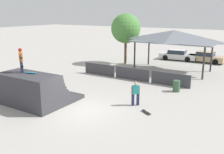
# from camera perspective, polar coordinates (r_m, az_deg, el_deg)

# --- Properties ---
(ground_plane) EXTENTS (160.00, 160.00, 0.00)m
(ground_plane) POSITION_cam_1_polar(r_m,az_deg,el_deg) (15.30, -6.86, -7.56)
(ground_plane) COLOR #ADA8A0
(quarter_pipe_ramp) EXTENTS (4.06, 3.90, 2.03)m
(quarter_pipe_ramp) POSITION_cam_1_polar(r_m,az_deg,el_deg) (16.73, -17.37, -2.99)
(quarter_pipe_ramp) COLOR #38383D
(quarter_pipe_ramp) RESTS_ON ground
(skater_on_deck) EXTENTS (0.62, 0.50, 1.56)m
(skater_on_deck) POSITION_cam_1_polar(r_m,az_deg,el_deg) (16.67, -20.11, 3.98)
(skater_on_deck) COLOR #1E2347
(skater_on_deck) RESTS_ON quarter_pipe_ramp
(skateboard_on_deck) EXTENTS (0.81, 0.36, 0.09)m
(skateboard_on_deck) POSITION_cam_1_polar(r_m,az_deg,el_deg) (16.36, -18.05, 0.97)
(skateboard_on_deck) COLOR red
(skateboard_on_deck) RESTS_ON quarter_pipe_ramp
(bystander_walking) EXTENTS (0.51, 0.52, 1.56)m
(bystander_walking) POSITION_cam_1_polar(r_m,az_deg,el_deg) (15.75, 5.41, -3.51)
(bystander_walking) COLOR #1E2347
(bystander_walking) RESTS_ON ground
(skateboard_on_ground) EXTENTS (0.75, 0.57, 0.09)m
(skateboard_on_ground) POSITION_cam_1_polar(r_m,az_deg,el_deg) (14.93, 7.76, -7.93)
(skateboard_on_ground) COLOR green
(skateboard_on_ground) RESTS_ON ground
(barrier_fence) EXTENTS (10.12, 0.12, 1.05)m
(barrier_fence) POSITION_cam_1_polar(r_m,az_deg,el_deg) (21.81, 4.63, 0.70)
(barrier_fence) COLOR #3D3D42
(barrier_fence) RESTS_ON ground
(pavilion_shelter) EXTENTS (7.86, 4.18, 4.07)m
(pavilion_shelter) POSITION_cam_1_polar(r_m,az_deg,el_deg) (25.34, 13.98, 9.01)
(pavilion_shelter) COLOR #2D2D33
(pavilion_shelter) RESTS_ON ground
(tree_beside_pavilion) EXTENTS (3.28, 3.28, 5.62)m
(tree_beside_pavilion) POSITION_cam_1_polar(r_m,az_deg,el_deg) (28.32, 3.17, 10.98)
(tree_beside_pavilion) COLOR brown
(tree_beside_pavilion) RESTS_ON ground
(trash_bin) EXTENTS (0.52, 0.52, 0.85)m
(trash_bin) POSITION_cam_1_polar(r_m,az_deg,el_deg) (19.15, 14.52, -2.01)
(trash_bin) COLOR #385B3D
(trash_bin) RESTS_ON ground
(parked_car_white) EXTENTS (4.49, 1.89, 1.27)m
(parked_car_white) POSITION_cam_1_polar(r_m,az_deg,el_deg) (31.93, 14.78, 4.84)
(parked_car_white) COLOR silver
(parked_car_white) RESTS_ON ground
(parked_car_tan) EXTENTS (4.19, 1.99, 1.27)m
(parked_car_tan) POSITION_cam_1_polar(r_m,az_deg,el_deg) (31.43, 20.68, 4.23)
(parked_car_tan) COLOR tan
(parked_car_tan) RESTS_ON ground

